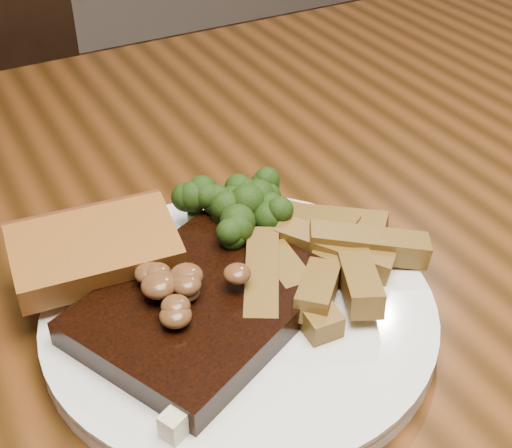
# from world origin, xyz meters

# --- Properties ---
(dining_table) EXTENTS (1.60, 0.90, 0.75)m
(dining_table) POSITION_xyz_m (0.00, 0.00, 0.66)
(dining_table) COLOR #4E280F
(dining_table) RESTS_ON ground
(plate) EXTENTS (0.31, 0.31, 0.01)m
(plate) POSITION_xyz_m (-0.04, -0.05, 0.76)
(plate) COLOR silver
(plate) RESTS_ON dining_table
(steak) EXTENTS (0.19, 0.17, 0.02)m
(steak) POSITION_xyz_m (-0.07, -0.05, 0.77)
(steak) COLOR black
(steak) RESTS_ON plate
(steak_bone) EXTENTS (0.13, 0.07, 0.02)m
(steak_bone) POSITION_xyz_m (-0.07, -0.10, 0.77)
(steak_bone) COLOR beige
(steak_bone) RESTS_ON plate
(mushroom_pile) EXTENTS (0.06, 0.06, 0.03)m
(mushroom_pile) POSITION_xyz_m (-0.07, -0.05, 0.80)
(mushroom_pile) COLOR brown
(mushroom_pile) RESTS_ON steak
(garlic_bread) EXTENTS (0.12, 0.07, 0.02)m
(garlic_bread) POSITION_xyz_m (-0.12, 0.02, 0.77)
(garlic_bread) COLOR #9B571C
(garlic_bread) RESTS_ON plate
(potato_wedges) EXTENTS (0.11, 0.11, 0.02)m
(potato_wedges) POSITION_xyz_m (0.03, -0.06, 0.77)
(potato_wedges) COLOR brown
(potato_wedges) RESTS_ON plate
(broccoli_cluster) EXTENTS (0.07, 0.07, 0.04)m
(broccoli_cluster) POSITION_xyz_m (-0.00, 0.03, 0.78)
(broccoli_cluster) COLOR #1D350C
(broccoli_cluster) RESTS_ON plate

